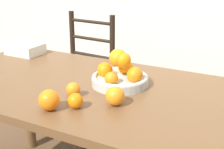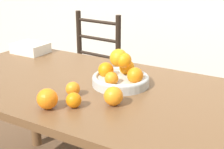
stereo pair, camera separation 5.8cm
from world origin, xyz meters
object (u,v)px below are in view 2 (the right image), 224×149
orange_loose_2 (113,96)px  chair_left (87,76)px  orange_loose_0 (74,100)px  orange_loose_1 (47,99)px  fruit_bowl (121,75)px  orange_loose_3 (73,89)px  book_stack (31,48)px

orange_loose_2 → chair_left: bearing=130.4°
orange_loose_0 → orange_loose_1: size_ratio=0.75×
fruit_bowl → orange_loose_3: fruit_bowl is taller
book_stack → orange_loose_0: bearing=-35.0°
orange_loose_1 → orange_loose_3: size_ratio=1.33×
chair_left → book_stack: 0.56m
orange_loose_0 → orange_loose_1: (-0.08, -0.06, 0.01)m
fruit_bowl → orange_loose_3: 0.24m
fruit_bowl → book_stack: size_ratio=1.28×
orange_loose_1 → orange_loose_0: bearing=36.5°
orange_loose_1 → orange_loose_3: 0.15m
orange_loose_2 → book_stack: size_ratio=0.38×
fruit_bowl → book_stack: bearing=165.4°
orange_loose_0 → fruit_bowl: bearing=82.1°
fruit_bowl → chair_left: size_ratio=0.29×
orange_loose_0 → chair_left: (-0.60, 0.95, -0.31)m
orange_loose_2 → orange_loose_1: bearing=-142.4°
orange_loose_2 → chair_left: size_ratio=0.08×
fruit_bowl → orange_loose_0: 0.31m
fruit_bowl → orange_loose_1: fruit_bowl is taller
orange_loose_0 → book_stack: bearing=145.0°
fruit_bowl → orange_loose_1: 0.38m
orange_loose_3 → book_stack: 0.76m
orange_loose_3 → book_stack: bearing=147.5°
fruit_bowl → orange_loose_3: size_ratio=4.29×
book_stack → chair_left: bearing=75.7°
orange_loose_1 → chair_left: chair_left is taller
orange_loose_0 → chair_left: 1.17m
orange_loose_3 → chair_left: 1.05m
book_stack → orange_loose_2: bearing=-25.7°
orange_loose_1 → orange_loose_3: orange_loose_1 is taller
fruit_bowl → orange_loose_2: bearing=-68.6°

